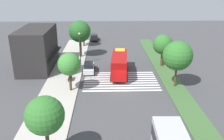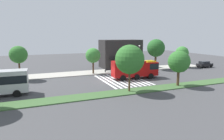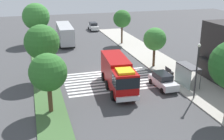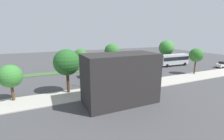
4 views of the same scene
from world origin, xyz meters
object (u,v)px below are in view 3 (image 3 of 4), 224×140
parked_car_west (93,26)px  parked_car_mid (163,80)px  bench_near_shelter (169,71)px  street_lamp (197,67)px  sidewalk_tree_west (155,39)px  sidewalk_tree_far_west (122,19)px  median_tree_far_west (36,17)px  transit_bus (65,33)px  bus_stop_shelter (186,71)px  fire_truck (118,73)px  median_tree_center (48,73)px  median_tree_west (42,42)px

parked_car_west → parked_car_mid: parked_car_west is taller
parked_car_west → bench_near_shelter: parked_car_west is taller
parked_car_mid → street_lamp: 5.15m
parked_car_west → sidewalk_tree_west: (29.83, 2.20, 3.20)m
sidewalk_tree_far_west → median_tree_far_west: size_ratio=0.84×
parked_car_west → transit_bus: 14.35m
bench_near_shelter → sidewalk_tree_west: sidewalk_tree_west is taller
sidewalk_tree_west → bus_stop_shelter: bearing=4.0°
bench_near_shelter → sidewalk_tree_far_west: size_ratio=0.25×
fire_truck → sidewalk_tree_west: sidewalk_tree_west is taller
sidewalk_tree_far_west → median_tree_center: 29.27m
bus_stop_shelter → median_tree_west: size_ratio=0.50×
fire_truck → transit_bus: 24.86m
street_lamp → median_tree_center: 15.20m
transit_bus → parked_car_mid: bearing=-160.4°
fire_truck → bench_near_shelter: bearing=113.8°
fire_truck → median_tree_center: (3.56, -8.06, 2.15)m
fire_truck → bench_near_shelter: size_ratio=5.95×
parked_car_west → median_tree_far_west: median_tree_far_west is taller
transit_bus → bench_near_shelter: bearing=-151.6°
bench_near_shelter → median_tree_west: bearing=-100.0°
parked_car_mid → street_lamp: bearing=23.4°
parked_car_west → sidewalk_tree_far_west: sidewalk_tree_far_west is taller
parked_car_mid → median_tree_far_west: median_tree_far_west is taller
parked_car_west → sidewalk_tree_far_west: size_ratio=0.74×
bench_near_shelter → median_tree_far_west: bearing=-145.5°
street_lamp → sidewalk_tree_west: 11.38m
transit_bus → bench_near_shelter: size_ratio=6.37×
fire_truck → bus_stop_shelter: 8.12m
parked_car_west → median_tree_center: 42.21m
median_tree_center → median_tree_west: bearing=180.0°
parked_car_mid → bench_near_shelter: size_ratio=2.88×
sidewalk_tree_far_west → sidewalk_tree_west: (14.70, 0.00, -0.71)m
median_tree_far_west → street_lamp: bearing=26.1°
median_tree_west → median_tree_center: (9.15, 0.00, -0.80)m
bus_stop_shelter → median_tree_far_west: 31.90m
parked_car_mid → transit_bus: size_ratio=0.45×
transit_bus → street_lamp: street_lamp is taller
transit_bus → street_lamp: bearing=-159.5°
median_tree_west → fire_truck: bearing=55.2°
street_lamp → median_tree_center: street_lamp is taller
sidewalk_tree_west → median_tree_west: size_ratio=0.81×
bus_stop_shelter → bench_near_shelter: size_ratio=2.19×
parked_car_west → street_lamp: size_ratio=0.79×
bus_stop_shelter → street_lamp: size_ratio=0.58×
sidewalk_tree_west → bench_near_shelter: bearing=8.1°
parked_car_west → bus_stop_shelter: (37.60, 2.75, 0.95)m
parked_car_mid → transit_bus: (-25.60, -8.25, 1.23)m
parked_car_mid → transit_bus: bearing=-163.5°
sidewalk_tree_west → parked_car_mid: bearing=-16.5°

